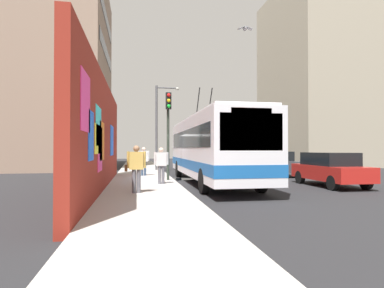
% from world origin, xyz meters
% --- Properties ---
extents(ground_plane, '(80.00, 80.00, 0.00)m').
position_xyz_m(ground_plane, '(0.00, 0.00, 0.00)').
color(ground_plane, '#232326').
extents(sidewalk_slab, '(48.00, 3.20, 0.15)m').
position_xyz_m(sidewalk_slab, '(0.00, 1.60, 0.07)').
color(sidewalk_slab, '#ADA8A0').
rests_on(sidewalk_slab, ground_plane).
extents(graffiti_wall, '(14.80, 0.32, 4.59)m').
position_xyz_m(graffiti_wall, '(-3.62, 3.35, 2.29)').
color(graffiti_wall, maroon).
rests_on(graffiti_wall, ground_plane).
extents(building_far_left, '(13.15, 8.83, 17.35)m').
position_xyz_m(building_far_left, '(13.66, 9.20, 8.68)').
color(building_far_left, gray).
rests_on(building_far_left, ground_plane).
extents(building_far_right, '(12.08, 8.48, 18.78)m').
position_xyz_m(building_far_right, '(14.34, -17.00, 9.39)').
color(building_far_right, '#9E937F').
rests_on(building_far_right, ground_plane).
extents(city_bus, '(11.95, 2.60, 5.13)m').
position_xyz_m(city_bus, '(-1.40, -1.80, 1.86)').
color(city_bus, silver).
rests_on(city_bus, ground_plane).
extents(parked_car_red, '(4.18, 1.79, 1.58)m').
position_xyz_m(parked_car_red, '(-3.70, -7.00, 0.83)').
color(parked_car_red, '#B21E19').
rests_on(parked_car_red, ground_plane).
extents(parked_car_dark_gray, '(4.59, 1.90, 1.58)m').
position_xyz_m(parked_car_dark_gray, '(2.64, -7.00, 0.84)').
color(parked_car_dark_gray, '#38383D').
rests_on(parked_car_dark_gray, ground_plane).
extents(parked_car_champagne, '(4.20, 1.92, 1.58)m').
position_xyz_m(parked_car_champagne, '(8.03, -7.00, 0.83)').
color(parked_car_champagne, '#C6B793').
rests_on(parked_car_champagne, ground_plane).
extents(pedestrian_at_curb, '(0.22, 0.67, 1.66)m').
position_xyz_m(pedestrian_at_curb, '(-2.67, 0.83, 1.13)').
color(pedestrian_at_curb, '#595960').
rests_on(pedestrian_at_curb, sidewalk_slab).
extents(pedestrian_midblock, '(0.23, 0.76, 1.71)m').
position_xyz_m(pedestrian_midblock, '(2.02, 1.53, 1.15)').
color(pedestrian_midblock, '#2D3F59').
rests_on(pedestrian_midblock, sidewalk_slab).
extents(pedestrian_near_wall, '(0.23, 0.76, 1.73)m').
position_xyz_m(pedestrian_near_wall, '(-5.57, 1.96, 1.17)').
color(pedestrian_near_wall, '#595960').
rests_on(pedestrian_near_wall, sidewalk_slab).
extents(traffic_light, '(0.49, 0.28, 4.49)m').
position_xyz_m(traffic_light, '(-1.10, 0.35, 3.15)').
color(traffic_light, '#2D382D').
rests_on(traffic_light, sidewalk_slab).
extents(street_lamp, '(0.44, 1.82, 6.44)m').
position_xyz_m(street_lamp, '(7.16, 0.24, 3.87)').
color(street_lamp, '#4C4C51').
rests_on(street_lamp, sidewalk_slab).
extents(flying_pigeons, '(1.31, 2.38, 2.27)m').
position_xyz_m(flying_pigeons, '(-5.28, -1.22, 7.41)').
color(flying_pigeons, gray).
extents(curbside_puddle, '(1.48, 1.48, 0.00)m').
position_xyz_m(curbside_puddle, '(1.04, -0.60, 0.00)').
color(curbside_puddle, black).
rests_on(curbside_puddle, ground_plane).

